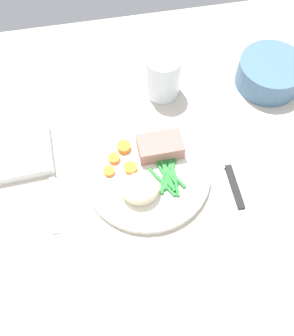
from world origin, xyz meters
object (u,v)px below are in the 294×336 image
Objects in this scene: dinner_plate at (147,173)px; fork at (53,191)px; meat_portion at (160,146)px; napkin at (19,153)px; salad_bowl at (270,72)px; knife at (226,162)px; water_glass at (163,78)px.

fork is at bearing -179.16° from dinner_plate.
napkin is at bearing 169.82° from meat_portion.
dinner_plate is at bearing -0.21° from fork.
salad_bowl is at bearing 19.51° from fork.
meat_portion reaches higher than fork.
knife is at bearing -18.22° from meat_portion.
knife is at bearing -1.06° from dinner_plate.
fork is 32.98cm from knife.
meat_portion is 0.40× the size of knife.
knife is at bearing -1.10° from fork.
knife is at bearing -128.54° from salad_bowl.
napkin is (-5.58, 8.71, 0.85)cm from fork.
salad_bowl is (14.08, 17.67, 3.05)cm from knife.
water_glass reaches higher than dinner_plate.
knife is 39.55cm from napkin.
napkin is at bearing 169.48° from knife.
dinner_plate is at bearing -149.43° from salad_bowl.
water_glass is at bearing 175.54° from salad_bowl.
napkin is (-26.39, 4.74, -2.16)cm from meat_portion.
napkin is at bearing -170.37° from salad_bowl.
water_glass is at bearing 37.34° from fork.
napkin is at bearing 121.60° from fork.
water_glass is 0.80× the size of napkin.
salad_bowl is at bearing 30.57° from dinner_plate.
water_glass is at bearing 76.57° from meat_portion.
meat_portion is 26.90cm from napkin.
meat_portion is at bearing -152.49° from salad_bowl.
napkin is (-52.64, -8.93, -2.20)cm from salad_bowl.
dinner_plate is 34.27cm from salad_bowl.
napkin is at bearing 159.97° from dinner_plate.
meat_portion reaches higher than knife.
meat_portion is 29.59cm from salad_bowl.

